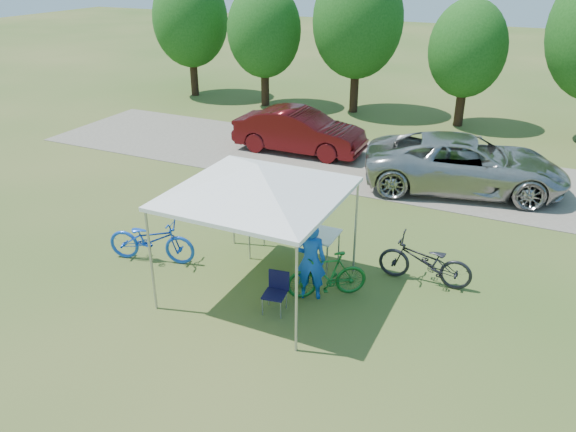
# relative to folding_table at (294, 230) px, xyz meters

# --- Properties ---
(ground) EXTENTS (100.00, 100.00, 0.00)m
(ground) POSITION_rel_folding_table_xyz_m (-0.14, -1.35, -0.77)
(ground) COLOR #2D5119
(ground) RESTS_ON ground
(gravel_strip) EXTENTS (24.00, 5.00, 0.02)m
(gravel_strip) POSITION_rel_folding_table_xyz_m (-0.14, 6.65, -0.76)
(gravel_strip) COLOR gray
(gravel_strip) RESTS_ON ground
(canopy) EXTENTS (4.53, 4.53, 3.00)m
(canopy) POSITION_rel_folding_table_xyz_m (-0.14, -1.35, 1.88)
(canopy) COLOR #A5A5AA
(canopy) RESTS_ON ground
(treeline) EXTENTS (24.89, 4.28, 6.30)m
(treeline) POSITION_rel_folding_table_xyz_m (-0.43, 12.69, 2.76)
(treeline) COLOR #382314
(treeline) RESTS_ON ground
(folding_table) EXTENTS (1.98, 0.82, 0.81)m
(folding_table) POSITION_rel_folding_table_xyz_m (0.00, 0.00, 0.00)
(folding_table) COLOR white
(folding_table) RESTS_ON ground
(folding_chair) EXTENTS (0.46, 0.48, 0.81)m
(folding_chair) POSITION_rel_folding_table_xyz_m (0.50, -1.87, -0.30)
(folding_chair) COLOR black
(folding_chair) RESTS_ON ground
(cooler) EXTENTS (0.50, 0.34, 0.36)m
(cooler) POSITION_rel_folding_table_xyz_m (-0.50, 0.00, 0.23)
(cooler) COLOR white
(cooler) RESTS_ON folding_table
(ice_cream_cup) EXTENTS (0.08, 0.08, 0.06)m
(ice_cream_cup) POSITION_rel_folding_table_xyz_m (0.38, -0.05, 0.07)
(ice_cream_cup) COLOR gold
(ice_cream_cup) RESTS_ON folding_table
(cyclist) EXTENTS (0.72, 0.60, 1.68)m
(cyclist) POSITION_rel_folding_table_xyz_m (0.91, -1.19, 0.07)
(cyclist) COLOR #164CB5
(cyclist) RESTS_ON ground
(bike_blue) EXTENTS (2.11, 1.16, 1.05)m
(bike_blue) POSITION_rel_folding_table_xyz_m (-2.87, -1.34, -0.24)
(bike_blue) COLOR blue
(bike_blue) RESTS_ON ground
(bike_green) EXTENTS (1.61, 1.32, 0.98)m
(bike_green) POSITION_rel_folding_table_xyz_m (1.19, -1.02, -0.28)
(bike_green) COLOR #166423
(bike_green) RESTS_ON ground
(bike_dark) EXTENTS (1.96, 0.76, 1.02)m
(bike_dark) POSITION_rel_folding_table_xyz_m (2.85, 0.32, -0.26)
(bike_dark) COLOR black
(bike_dark) RESTS_ON ground
(minivan) EXTENTS (6.09, 3.80, 1.57)m
(minivan) POSITION_rel_folding_table_xyz_m (2.69, 5.90, 0.04)
(minivan) COLOR #A6A5A1
(minivan) RESTS_ON gravel_strip
(sedan) EXTENTS (4.53, 1.66, 1.48)m
(sedan) POSITION_rel_folding_table_xyz_m (-3.01, 6.96, -0.01)
(sedan) COLOR #480C0E
(sedan) RESTS_ON gravel_strip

